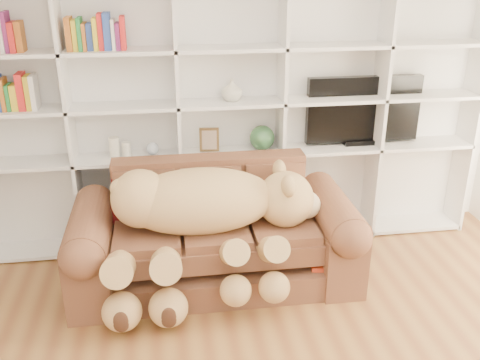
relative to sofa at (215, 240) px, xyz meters
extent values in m
cube|color=white|center=(0.21, 0.83, 1.00)|extent=(5.00, 0.02, 2.70)
cube|color=white|center=(0.21, 0.79, 0.85)|extent=(4.40, 0.03, 2.40)
cube|color=white|center=(-1.11, 0.63, 0.85)|extent=(0.03, 0.35, 2.40)
cube|color=white|center=(-0.23, 0.63, 0.85)|extent=(0.03, 0.35, 2.40)
cube|color=white|center=(0.65, 0.63, 0.85)|extent=(0.03, 0.35, 2.40)
cube|color=white|center=(1.53, 0.63, 0.85)|extent=(0.03, 0.35, 2.40)
cube|color=white|center=(2.41, 0.63, 0.85)|extent=(0.03, 0.35, 2.40)
cube|color=white|center=(0.21, 0.63, -0.32)|extent=(4.40, 0.35, 0.03)
cube|color=white|center=(0.21, 0.63, 0.50)|extent=(4.40, 0.35, 0.03)
cube|color=white|center=(0.21, 0.63, 0.95)|extent=(4.40, 0.35, 0.03)
cube|color=white|center=(0.21, 0.63, 1.40)|extent=(4.40, 0.35, 0.03)
cube|color=brown|center=(0.00, -0.04, -0.24)|extent=(2.12, 0.86, 0.22)
cube|color=brown|center=(0.00, -0.06, 0.09)|extent=(1.57, 0.71, 0.30)
cube|color=brown|center=(0.00, 0.34, 0.30)|extent=(1.57, 0.20, 0.56)
cube|color=brown|center=(-0.95, -0.04, -0.07)|extent=(0.32, 0.96, 0.56)
cube|color=brown|center=(0.95, -0.04, -0.07)|extent=(0.32, 0.96, 0.56)
cylinder|color=brown|center=(-0.95, -0.04, 0.20)|extent=(0.32, 0.91, 0.32)
cylinder|color=brown|center=(0.95, -0.04, 0.20)|extent=(0.32, 0.91, 0.32)
ellipsoid|color=tan|center=(-0.11, -0.09, 0.39)|extent=(1.15, 0.56, 0.50)
sphere|color=tan|center=(-0.55, -0.09, 0.44)|extent=(0.44, 0.44, 0.44)
sphere|color=tan|center=(0.55, -0.09, 0.36)|extent=(0.44, 0.44, 0.44)
sphere|color=#CFBD88|center=(0.71, -0.09, 0.30)|extent=(0.22, 0.22, 0.22)
sphere|color=#3C2215|center=(0.80, -0.09, 0.29)|extent=(0.07, 0.07, 0.07)
ellipsoid|color=tan|center=(0.53, -0.25, 0.54)|extent=(0.10, 0.17, 0.17)
ellipsoid|color=tan|center=(0.53, 0.06, 0.54)|extent=(0.10, 0.17, 0.17)
sphere|color=tan|center=(-0.69, -0.09, 0.53)|extent=(0.15, 0.15, 0.15)
cylinder|color=tan|center=(0.09, -0.42, 0.12)|extent=(0.19, 0.53, 0.39)
cylinder|color=tan|center=(0.37, -0.42, 0.12)|extent=(0.19, 0.53, 0.39)
cylinder|color=tan|center=(-0.71, -0.42, 0.08)|extent=(0.22, 0.61, 0.45)
cylinder|color=tan|center=(-0.39, -0.42, 0.08)|extent=(0.22, 0.61, 0.45)
sphere|color=tan|center=(0.09, -0.59, -0.10)|extent=(0.23, 0.23, 0.23)
sphere|color=tan|center=(0.37, -0.59, -0.10)|extent=(0.23, 0.23, 0.23)
sphere|color=tan|center=(-0.71, -0.59, -0.18)|extent=(0.28, 0.28, 0.28)
sphere|color=tan|center=(-0.39, -0.59, -0.18)|extent=(0.28, 0.28, 0.28)
cube|color=#611210|center=(-0.61, 0.16, 0.30)|extent=(0.40, 0.30, 0.38)
cube|color=red|center=(0.89, -0.26, -0.22)|extent=(0.38, 0.36, 0.26)
cube|color=black|center=(1.42, 0.68, 0.83)|extent=(1.03, 0.08, 0.59)
cube|color=black|center=(1.42, 0.68, 0.53)|extent=(0.34, 0.18, 0.04)
cube|color=#50391B|center=(0.03, 0.63, 0.63)|extent=(0.17, 0.04, 0.21)
sphere|color=#316036|center=(0.49, 0.63, 0.62)|extent=(0.22, 0.22, 0.22)
cylinder|color=silver|center=(-0.77, 0.63, 0.60)|extent=(0.11, 0.11, 0.17)
cylinder|color=silver|center=(-0.67, 0.63, 0.58)|extent=(0.09, 0.09, 0.13)
sphere|color=silver|center=(-0.46, 0.63, 0.57)|extent=(0.11, 0.11, 0.11)
imported|color=beige|center=(0.23, 0.63, 1.06)|extent=(0.22, 0.22, 0.19)
camera|label=1|loc=(-0.35, -3.73, 2.10)|focal=40.00mm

